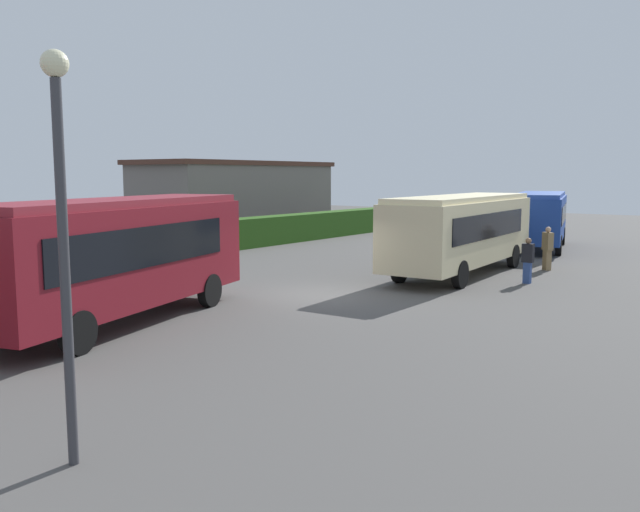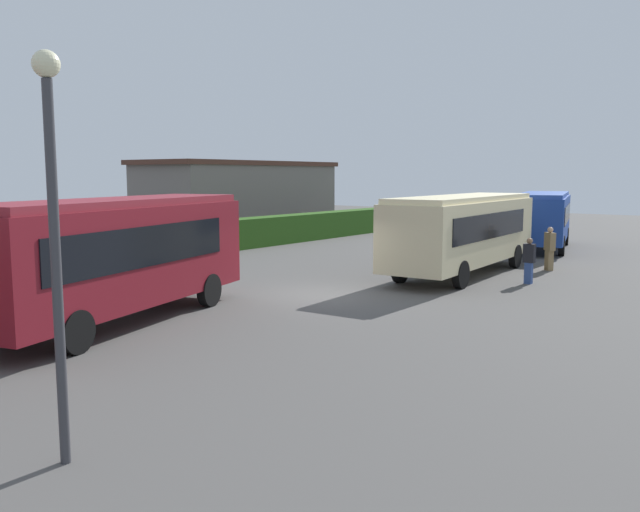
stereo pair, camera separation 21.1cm
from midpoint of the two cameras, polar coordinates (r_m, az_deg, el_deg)
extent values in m
plane|color=#514F4C|center=(21.80, -0.41, -3.42)|extent=(105.24, 105.24, 0.00)
cube|color=maroon|center=(18.24, -17.53, 0.05)|extent=(9.53, 4.76, 2.59)
cube|color=maroon|center=(18.13, -17.69, 4.44)|extent=(9.21, 4.50, 0.20)
cube|color=black|center=(18.76, -21.07, 1.05)|extent=(6.95, 1.93, 1.04)
cube|color=black|center=(17.23, -14.99, 0.79)|extent=(6.95, 1.93, 1.04)
cube|color=black|center=(22.00, -10.09, 2.24)|extent=(0.56, 1.92, 1.09)
cube|color=silver|center=(21.95, -10.13, 4.33)|extent=(0.39, 1.29, 0.28)
cylinder|color=black|center=(21.35, -14.99, -2.52)|extent=(1.04, 0.53, 1.00)
cylinder|color=black|center=(20.14, -9.85, -2.95)|extent=(1.04, 0.53, 1.00)
cylinder|color=black|center=(17.13, -26.25, -5.36)|extent=(1.04, 0.53, 1.00)
cylinder|color=black|center=(15.60, -20.66, -6.24)|extent=(1.04, 0.53, 1.00)
sphere|color=silver|center=(22.50, -11.45, -0.91)|extent=(0.22, 0.22, 0.22)
sphere|color=silver|center=(21.82, -8.50, -1.09)|extent=(0.22, 0.22, 0.22)
cube|color=beige|center=(26.62, 11.97, 2.14)|extent=(10.11, 3.06, 2.40)
cube|color=#F8E8B2|center=(26.55, 12.04, 4.94)|extent=(9.80, 2.84, 0.20)
cube|color=black|center=(26.82, 9.18, 2.86)|extent=(7.79, 0.44, 0.96)
cube|color=black|center=(25.88, 14.41, 2.57)|extent=(7.79, 0.44, 0.96)
cube|color=black|center=(31.32, 15.31, 3.29)|extent=(0.15, 2.09, 1.01)
cube|color=silver|center=(31.28, 15.35, 4.63)|extent=(0.11, 1.40, 0.28)
cylinder|color=black|center=(30.04, 11.96, 0.30)|extent=(1.01, 0.33, 1.00)
cylinder|color=black|center=(29.29, 16.24, -0.01)|extent=(1.01, 0.33, 1.00)
cylinder|color=black|center=(24.41, 6.68, -1.14)|extent=(1.01, 0.33, 1.00)
cylinder|color=black|center=(23.47, 11.82, -1.57)|extent=(1.01, 0.33, 1.00)
sphere|color=silver|center=(31.64, 14.04, 1.30)|extent=(0.22, 0.22, 0.22)
sphere|color=silver|center=(31.22, 16.47, 1.15)|extent=(0.22, 0.22, 0.22)
cube|color=navy|center=(36.99, 18.38, 3.17)|extent=(8.94, 4.44, 2.26)
cube|color=#2747A0|center=(36.93, 18.45, 5.08)|extent=(8.64, 4.19, 0.20)
cube|color=black|center=(36.77, 16.45, 3.65)|extent=(6.52, 1.67, 0.90)
cube|color=black|center=(36.62, 20.28, 3.49)|extent=(6.52, 1.67, 0.90)
cube|color=black|center=(41.28, 18.78, 3.91)|extent=(0.52, 1.94, 0.95)
cube|color=silver|center=(41.25, 18.82, 4.85)|extent=(0.36, 1.30, 0.28)
cylinder|color=black|center=(39.81, 16.96, 1.78)|extent=(1.04, 0.52, 1.00)
cylinder|color=black|center=(39.68, 20.16, 1.63)|extent=(1.04, 0.52, 1.00)
cylinder|color=black|center=(34.52, 16.17, 1.03)|extent=(1.04, 0.52, 1.00)
cylinder|color=black|center=(34.37, 19.86, 0.87)|extent=(1.04, 0.52, 1.00)
sphere|color=silver|center=(41.40, 17.80, 2.49)|extent=(0.22, 0.22, 0.22)
sphere|color=silver|center=(41.33, 19.64, 2.41)|extent=(0.22, 0.22, 0.22)
cube|color=#334C8C|center=(25.20, 17.33, -1.41)|extent=(0.24, 0.26, 0.78)
cube|color=black|center=(25.11, 17.39, 0.25)|extent=(0.26, 0.40, 0.68)
sphere|color=#8C6647|center=(25.06, 17.43, 1.27)|extent=(0.22, 0.22, 0.22)
cube|color=olive|center=(28.97, 18.91, -0.34)|extent=(0.39, 0.40, 0.85)
cube|color=olive|center=(28.88, 18.98, 1.22)|extent=(0.53, 0.54, 0.74)
sphere|color=tan|center=(28.84, 19.01, 2.18)|extent=(0.23, 0.23, 0.23)
cube|color=#2D581A|center=(30.05, -18.61, 0.66)|extent=(64.62, 1.43, 1.61)
cube|color=slate|center=(44.49, -7.39, 4.85)|extent=(13.90, 5.71, 4.55)
cube|color=#4C2D23|center=(44.47, -7.44, 7.97)|extent=(14.45, 5.93, 0.30)
cylinder|color=#38383D|center=(9.44, -21.87, -1.76)|extent=(0.14, 0.14, 5.21)
sphere|color=beige|center=(9.45, -22.67, 15.18)|extent=(0.36, 0.36, 0.36)
camera|label=1|loc=(0.11, -90.28, -0.03)|focal=36.84mm
camera|label=2|loc=(0.11, 89.72, 0.03)|focal=36.84mm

